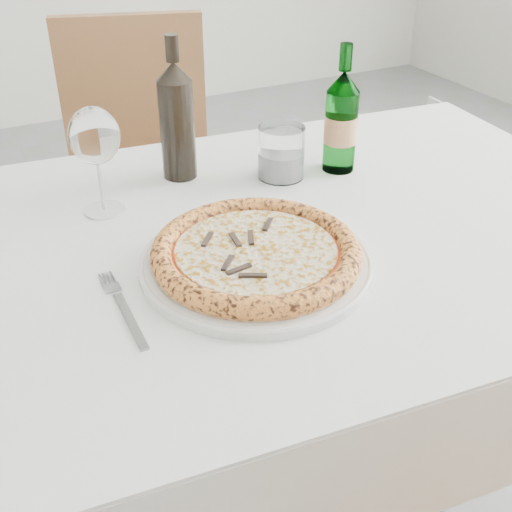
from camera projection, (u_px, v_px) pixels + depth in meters
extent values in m
cube|color=brown|center=(229.00, 251.00, 1.06)|extent=(1.49, 0.94, 0.04)
cube|color=white|center=(228.00, 239.00, 1.05)|extent=(1.56, 1.01, 0.01)
cube|color=white|center=(148.00, 194.00, 1.44)|extent=(1.48, 0.01, 0.22)
cube|color=white|center=(380.00, 480.00, 0.78)|extent=(1.48, 0.01, 0.22)
cylinder|color=brown|center=(392.00, 252.00, 1.77)|extent=(0.06, 0.06, 0.71)
cube|color=brown|center=(145.00, 207.00, 1.80)|extent=(0.50, 0.50, 0.04)
cube|color=brown|center=(134.00, 99.00, 1.81)|extent=(0.40, 0.15, 0.46)
cylinder|color=brown|center=(203.00, 242.00, 2.09)|extent=(0.04, 0.04, 0.43)
cylinder|color=brown|center=(216.00, 304.00, 1.80)|extent=(0.04, 0.04, 0.43)
cylinder|color=brown|center=(95.00, 252.00, 2.04)|extent=(0.04, 0.04, 0.43)
cylinder|color=brown|center=(91.00, 317.00, 1.75)|extent=(0.04, 0.04, 0.43)
cylinder|color=white|center=(256.00, 263.00, 0.97)|extent=(0.35, 0.35, 0.01)
torus|color=white|center=(256.00, 260.00, 0.97)|extent=(0.35, 0.35, 0.01)
cylinder|color=#EFBD7B|center=(256.00, 256.00, 0.96)|extent=(0.31, 0.31, 0.01)
torus|color=orange|center=(256.00, 251.00, 0.96)|extent=(0.32, 0.32, 0.03)
cylinder|color=#DB4C19|center=(256.00, 251.00, 0.96)|extent=(0.26, 0.26, 0.00)
cylinder|color=#F7E4B9|center=(256.00, 250.00, 0.96)|extent=(0.24, 0.24, 0.00)
cube|color=#2E2019|center=(274.00, 242.00, 0.97)|extent=(0.04, 0.01, 0.00)
cube|color=#2E2019|center=(262.00, 231.00, 1.00)|extent=(0.03, 0.04, 0.00)
cube|color=#2E2019|center=(228.00, 230.00, 1.00)|extent=(0.02, 0.04, 0.00)
cube|color=#2E2019|center=(232.00, 247.00, 0.95)|extent=(0.04, 0.02, 0.00)
cube|color=#2E2019|center=(232.00, 263.00, 0.92)|extent=(0.04, 0.02, 0.00)
cube|color=#2E2019|center=(269.00, 274.00, 0.89)|extent=(0.02, 0.04, 0.00)
cube|color=#2E2019|center=(282.00, 253.00, 0.94)|extent=(0.03, 0.04, 0.00)
cube|color=gray|center=(130.00, 320.00, 0.86)|extent=(0.02, 0.13, 0.00)
cube|color=gray|center=(113.00, 289.00, 0.92)|extent=(0.02, 0.02, 0.00)
cylinder|color=gray|center=(102.00, 282.00, 0.94)|extent=(0.00, 0.03, 0.00)
cylinder|color=gray|center=(106.00, 281.00, 0.94)|extent=(0.00, 0.03, 0.00)
cylinder|color=gray|center=(110.00, 280.00, 0.94)|extent=(0.00, 0.03, 0.00)
cylinder|color=gray|center=(114.00, 279.00, 0.94)|extent=(0.00, 0.03, 0.00)
cylinder|color=silver|center=(105.00, 210.00, 1.13)|extent=(0.07, 0.07, 0.00)
cylinder|color=silver|center=(101.00, 184.00, 1.10)|extent=(0.01, 0.01, 0.10)
ellipsoid|color=white|center=(94.00, 136.00, 1.05)|extent=(0.09, 0.09, 0.10)
cylinder|color=white|center=(281.00, 152.00, 1.22)|extent=(0.09, 0.09, 0.10)
cylinder|color=silver|center=(281.00, 164.00, 1.23)|extent=(0.08, 0.08, 0.05)
cylinder|color=#398D46|center=(340.00, 131.00, 1.24)|extent=(0.06, 0.06, 0.16)
cone|color=#398D46|center=(344.00, 81.00, 1.18)|extent=(0.06, 0.06, 0.04)
cylinder|color=#398D46|center=(346.00, 57.00, 1.16)|extent=(0.02, 0.02, 0.05)
cylinder|color=#F1D37D|center=(341.00, 129.00, 1.23)|extent=(0.06, 0.06, 0.05)
cylinder|color=black|center=(177.00, 130.00, 1.20)|extent=(0.07, 0.07, 0.19)
cone|color=black|center=(173.00, 71.00, 1.14)|extent=(0.07, 0.07, 0.03)
cylinder|color=black|center=(172.00, 48.00, 1.12)|extent=(0.02, 0.02, 0.05)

